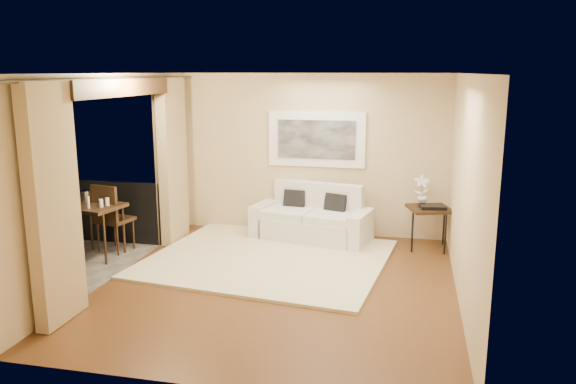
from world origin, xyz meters
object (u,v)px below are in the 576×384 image
(ice_bucket, at_px, (85,197))
(orchid, at_px, (422,190))
(balcony_chair_near, at_px, (1,249))
(side_table, at_px, (429,211))
(bistro_table, at_px, (96,211))
(sofa, at_px, (313,220))
(balcony_chair_far, at_px, (110,213))

(ice_bucket, bearing_deg, orchid, 17.52)
(balcony_chair_near, xyz_separation_m, ice_bucket, (0.29, 1.48, 0.36))
(side_table, height_order, bistro_table, bistro_table)
(orchid, height_order, ice_bucket, orchid)
(sofa, height_order, bistro_table, sofa)
(side_table, height_order, balcony_chair_far, balcony_chair_far)
(ice_bucket, bearing_deg, balcony_chair_near, -101.14)
(orchid, bearing_deg, sofa, -179.02)
(sofa, distance_m, orchid, 1.82)
(side_table, relative_size, bistro_table, 0.95)
(balcony_chair_far, distance_m, balcony_chair_near, 1.75)
(balcony_chair_far, bearing_deg, balcony_chair_near, 82.19)
(sofa, bearing_deg, side_table, 9.31)
(bistro_table, bearing_deg, balcony_chair_near, -109.06)
(sofa, distance_m, ice_bucket, 3.56)
(side_table, distance_m, bistro_table, 5.05)
(orchid, xyz_separation_m, bistro_table, (-4.70, -1.61, -0.19))
(side_table, bearing_deg, orchid, 136.70)
(orchid, distance_m, balcony_chair_far, 4.83)
(bistro_table, relative_size, balcony_chair_near, 0.85)
(ice_bucket, bearing_deg, side_table, 15.89)
(bistro_table, relative_size, ice_bucket, 3.98)
(orchid, height_order, bistro_table, orchid)
(bistro_table, xyz_separation_m, balcony_chair_far, (0.08, 0.24, -0.09))
(balcony_chair_far, bearing_deg, side_table, -154.07)
(ice_bucket, bearing_deg, balcony_chair_far, 32.45)
(balcony_chair_near, bearing_deg, orchid, 27.45)
(sofa, relative_size, orchid, 4.18)
(sofa, bearing_deg, balcony_chair_near, -127.14)
(bistro_table, bearing_deg, side_table, 17.16)
(orchid, bearing_deg, ice_bucket, -162.48)
(side_table, relative_size, ice_bucket, 3.79)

